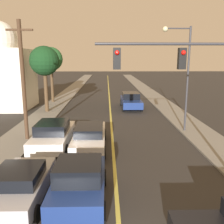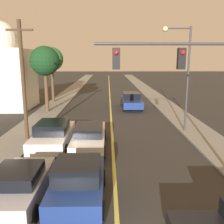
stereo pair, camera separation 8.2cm
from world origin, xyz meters
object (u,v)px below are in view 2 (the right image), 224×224
object	(u,v)px
car_far_oncoming	(131,100)
domed_building_left	(3,72)
car_outer_lane_front	(19,184)
streetlamp_right	(182,65)
tree_left_near	(51,60)
tree_left_far	(45,62)
traffic_signal_mast	(189,77)
car_near_lane_front	(78,182)
car_near_lane_second	(89,136)
utility_pole_left	(23,79)
car_outer_lane_second	(53,134)

from	to	relation	value
car_far_oncoming	domed_building_left	distance (m)	13.84
car_outer_lane_front	domed_building_left	world-z (taller)	domed_building_left
car_far_oncoming	streetlamp_right	bearing A→B (deg)	106.36
tree_left_near	tree_left_far	bearing A→B (deg)	-83.85
traffic_signal_mast	tree_left_near	world-z (taller)	tree_left_near
car_near_lane_front	car_outer_lane_front	distance (m)	2.17
car_near_lane_front	car_outer_lane_front	xyz separation A→B (m)	(-2.17, 0.07, -0.12)
streetlamp_right	tree_left_near	xyz separation A→B (m)	(-11.68, 12.52, 0.34)
car_near_lane_second	car_outer_lane_front	xyz separation A→B (m)	(-2.17, -5.54, -0.06)
car_outer_lane_front	car_far_oncoming	world-z (taller)	car_far_oncoming
car_near_lane_second	streetlamp_right	bearing A→B (deg)	28.30
car_near_lane_front	traffic_signal_mast	world-z (taller)	traffic_signal_mast
car_near_lane_second	utility_pole_left	distance (m)	5.47
traffic_signal_mast	tree_left_far	distance (m)	16.42
streetlamp_right	car_near_lane_second	bearing A→B (deg)	-151.70
car_outer_lane_second	tree_left_near	distance (m)	16.46
car_outer_lane_second	tree_left_near	xyz separation A→B (m)	(-3.31, 15.55, 4.28)
car_near_lane_front	utility_pole_left	distance (m)	8.88
tree_left_near	domed_building_left	xyz separation A→B (m)	(-4.43, -3.24, -1.27)
car_far_oncoming	domed_building_left	world-z (taller)	domed_building_left
car_outer_lane_front	car_outer_lane_second	distance (m)	5.85
car_outer_lane_front	car_far_oncoming	bearing A→B (deg)	72.01
car_near_lane_second	car_far_oncoming	size ratio (longest dim) A/B	1.00
car_near_lane_front	domed_building_left	bearing A→B (deg)	118.53
car_near_lane_second	streetlamp_right	world-z (taller)	streetlamp_right
car_near_lane_second	tree_left_near	size ratio (longest dim) A/B	0.80
car_far_oncoming	streetlamp_right	xyz separation A→B (m)	(2.61, -8.88, 3.91)
car_near_lane_second	tree_left_near	xyz separation A→B (m)	(-5.48, 15.86, 4.33)
car_outer_lane_front	domed_building_left	distance (m)	19.98
traffic_signal_mast	utility_pole_left	xyz separation A→B (m)	(-8.76, 4.77, -0.49)
car_far_oncoming	tree_left_near	xyz separation A→B (m)	(-9.07, 3.64, 4.26)
car_near_lane_front	car_near_lane_second	bearing A→B (deg)	90.00
car_outer_lane_second	tree_left_far	xyz separation A→B (m)	(-2.70, 9.92, 4.12)
car_near_lane_second	utility_pole_left	xyz separation A→B (m)	(-4.15, 1.60, 3.19)
utility_pole_left	car_outer_lane_front	bearing A→B (deg)	-74.50
car_near_lane_second	utility_pole_left	bearing A→B (deg)	158.92
car_near_lane_second	car_outer_lane_front	world-z (taller)	car_near_lane_second
car_near_lane_second	tree_left_near	distance (m)	17.33
car_outer_lane_front	streetlamp_right	xyz separation A→B (m)	(8.37, 8.88, 4.05)
car_near_lane_second	car_outer_lane_second	bearing A→B (deg)	171.83
car_near_lane_second	traffic_signal_mast	xyz separation A→B (m)	(4.62, -3.17, 3.68)
car_near_lane_front	traffic_signal_mast	bearing A→B (deg)	27.83
car_near_lane_front	car_outer_lane_second	bearing A→B (deg)	110.12
utility_pole_left	car_near_lane_front	bearing A→B (deg)	-60.08
car_outer_lane_second	tree_left_far	size ratio (longest dim) A/B	0.78
tree_left_near	traffic_signal_mast	bearing A→B (deg)	-62.06
car_near_lane_front	tree_left_far	world-z (taller)	tree_left_far
car_near_lane_front	car_far_oncoming	world-z (taller)	car_far_oncoming
car_near_lane_front	car_far_oncoming	distance (m)	18.18
car_near_lane_front	domed_building_left	size ratio (longest dim) A/B	0.43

